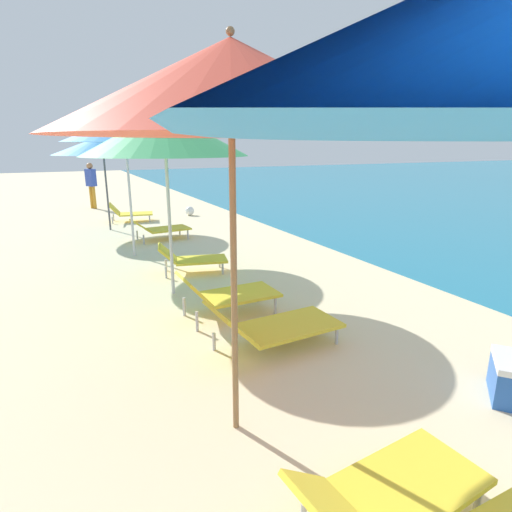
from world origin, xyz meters
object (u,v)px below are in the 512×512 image
(umbrella_second, at_px, (231,88))
(umbrella_farthest, at_px, (103,145))
(lounger_second_inland, at_px, (390,491))
(beach_ball, at_px, (190,211))
(lounger_third_shoreside, at_px, (191,258))
(umbrella_third, at_px, (165,133))
(lounger_fourth_shoreside, at_px, (160,228))
(lounger_farthest_shoreside, at_px, (130,213))
(umbrella_fourth, at_px, (125,129))
(lounger_second_shoreside, at_px, (273,325))
(lounger_third_inland, at_px, (227,293))
(person_walking_near, at_px, (91,181))

(umbrella_second, bearing_deg, umbrella_farthest, 89.45)
(lounger_second_inland, distance_m, beach_ball, 12.00)
(lounger_third_shoreside, distance_m, umbrella_farthest, 5.26)
(umbrella_second, xyz_separation_m, umbrella_third, (0.36, 3.39, -0.22))
(lounger_fourth_shoreside, distance_m, lounger_farthest_shoreside, 2.94)
(umbrella_second, height_order, umbrella_fourth, umbrella_second)
(lounger_fourth_shoreside, bearing_deg, umbrella_farthest, 112.28)
(umbrella_second, relative_size, umbrella_third, 1.07)
(umbrella_farthest, xyz_separation_m, beach_ball, (2.70, 1.37, -2.13))
(lounger_second_shoreside, height_order, umbrella_fourth, umbrella_fourth)
(beach_ball, bearing_deg, umbrella_third, -108.90)
(lounger_second_inland, distance_m, umbrella_third, 5.16)
(lounger_third_inland, bearing_deg, umbrella_third, 109.04)
(beach_ball, bearing_deg, lounger_third_inland, -103.48)
(lounger_second_shoreside, height_order, lounger_third_shoreside, lounger_second_shoreside)
(umbrella_third, relative_size, lounger_third_shoreside, 2.13)
(umbrella_second, xyz_separation_m, lounger_third_shoreside, (0.95, 4.32, -2.39))
(lounger_third_inland, distance_m, beach_ball, 8.54)
(lounger_fourth_shoreside, xyz_separation_m, beach_ball, (1.73, 3.22, -0.15))
(beach_ball, bearing_deg, lounger_second_shoreside, -101.20)
(lounger_farthest_shoreside, relative_size, beach_ball, 4.61)
(lounger_third_inland, height_order, umbrella_fourth, umbrella_fourth)
(umbrella_second, distance_m, person_walking_near, 13.61)
(lounger_second_inland, bearing_deg, person_walking_near, 86.40)
(lounger_third_inland, relative_size, person_walking_near, 0.81)
(umbrella_fourth, relative_size, lounger_fourth_shoreside, 2.02)
(lounger_third_shoreside, distance_m, umbrella_fourth, 2.95)
(lounger_second_inland, xyz_separation_m, umbrella_fourth, (-0.25, 7.30, 2.29))
(umbrella_farthest, bearing_deg, lounger_third_inland, -84.13)
(lounger_third_inland, bearing_deg, lounger_second_shoreside, -84.43)
(beach_ball, bearing_deg, person_walking_near, 132.42)
(lounger_second_inland, bearing_deg, beach_ball, 73.55)
(lounger_second_shoreside, distance_m, lounger_third_inland, 1.11)
(umbrella_second, height_order, umbrella_farthest, umbrella_second)
(umbrella_second, relative_size, beach_ball, 10.22)
(umbrella_second, distance_m, umbrella_third, 3.42)
(lounger_second_shoreside, height_order, lounger_fourth_shoreside, lounger_second_shoreside)
(umbrella_third, bearing_deg, beach_ball, 71.10)
(umbrella_third, height_order, lounger_third_inland, umbrella_third)
(umbrella_third, bearing_deg, umbrella_second, -96.03)
(umbrella_fourth, bearing_deg, person_walking_near, 91.35)
(umbrella_third, relative_size, lounger_farthest_shoreside, 2.07)
(umbrella_second, height_order, beach_ball, umbrella_second)
(umbrella_second, relative_size, lounger_fourth_shoreside, 2.12)
(lounger_second_shoreside, bearing_deg, lounger_third_shoreside, 86.54)
(lounger_second_inland, height_order, beach_ball, lounger_second_inland)
(umbrella_second, height_order, lounger_second_shoreside, umbrella_second)
(lounger_fourth_shoreside, bearing_deg, lounger_third_inland, -98.50)
(umbrella_second, height_order, person_walking_near, umbrella_second)
(lounger_second_inland, xyz_separation_m, lounger_third_shoreside, (0.49, 5.61, -0.02))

